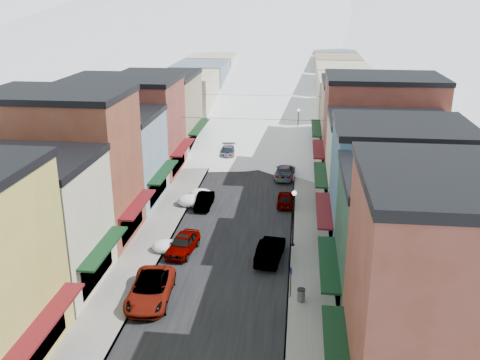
% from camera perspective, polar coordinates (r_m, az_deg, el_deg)
% --- Properties ---
extents(road, '(10.00, 160.00, 0.01)m').
position_cam_1_polar(road, '(81.79, 2.53, 5.34)').
color(road, black).
rests_on(road, ground).
extents(sidewalk_left, '(3.20, 160.00, 0.15)m').
position_cam_1_polar(sidewalk_left, '(82.47, -2.07, 5.52)').
color(sidewalk_left, gray).
rests_on(sidewalk_left, ground).
extents(sidewalk_right, '(3.20, 160.00, 0.15)m').
position_cam_1_polar(sidewalk_right, '(81.61, 7.18, 5.23)').
color(sidewalk_right, gray).
rests_on(sidewalk_right, ground).
extents(curb_left, '(0.10, 160.00, 0.15)m').
position_cam_1_polar(curb_left, '(82.26, -0.99, 5.49)').
color(curb_left, slate).
rests_on(curb_left, ground).
extents(curb_right, '(0.10, 160.00, 0.15)m').
position_cam_1_polar(curb_right, '(81.60, 6.09, 5.27)').
color(curb_right, slate).
rests_on(curb_right, ground).
extents(bldg_l_cream, '(11.30, 8.20, 9.50)m').
position_cam_1_polar(bldg_l_cream, '(39.65, -22.10, -4.26)').
color(bldg_l_cream, beige).
rests_on(bldg_l_cream, ground).
extents(bldg_l_brick_near, '(12.30, 8.20, 12.50)m').
position_cam_1_polar(bldg_l_brick_near, '(46.05, -18.32, 1.38)').
color(bldg_l_brick_near, brown).
rests_on(bldg_l_brick_near, ground).
extents(bldg_l_grayblue, '(11.30, 9.20, 9.00)m').
position_cam_1_polar(bldg_l_grayblue, '(53.84, -14.00, 2.36)').
color(bldg_l_grayblue, gray).
rests_on(bldg_l_grayblue, ground).
extents(bldg_l_brick_far, '(13.30, 9.20, 11.00)m').
position_cam_1_polar(bldg_l_brick_far, '(62.11, -12.13, 5.68)').
color(bldg_l_brick_far, maroon).
rests_on(bldg_l_brick_far, ground).
extents(bldg_l_tan, '(11.30, 11.20, 10.00)m').
position_cam_1_polar(bldg_l_tan, '(71.26, -8.84, 7.18)').
color(bldg_l_tan, '#8B7A5B').
rests_on(bldg_l_tan, ground).
extents(bldg_r_brick_near, '(12.30, 9.20, 12.50)m').
position_cam_1_polar(bldg_r_brick_near, '(27.22, 23.83, -11.95)').
color(bldg_r_brick_near, brown).
rests_on(bldg_r_brick_near, ground).
extents(bldg_r_green, '(11.30, 9.20, 9.50)m').
position_cam_1_polar(bldg_r_green, '(35.44, 18.69, -6.62)').
color(bldg_r_green, '#1E3F30').
rests_on(bldg_r_green, ground).
extents(bldg_r_blue, '(11.30, 9.20, 10.50)m').
position_cam_1_polar(bldg_r_blue, '(43.42, 16.46, -0.89)').
color(bldg_r_blue, '#396480').
rests_on(bldg_r_blue, ground).
extents(bldg_r_cream, '(12.30, 9.20, 9.00)m').
position_cam_1_polar(bldg_r_cream, '(52.15, 15.36, 1.70)').
color(bldg_r_cream, beige).
rests_on(bldg_r_cream, ground).
extents(bldg_r_brick_far, '(13.30, 9.20, 11.50)m').
position_cam_1_polar(bldg_r_brick_far, '(60.49, 14.74, 5.36)').
color(bldg_r_brick_far, maroon).
rests_on(bldg_r_brick_far, ground).
extents(bldg_r_tan, '(11.30, 11.20, 9.50)m').
position_cam_1_polar(bldg_r_tan, '(70.26, 12.80, 6.55)').
color(bldg_r_tan, '#9D7B67').
rests_on(bldg_r_tan, ground).
extents(distant_blocks, '(34.00, 55.00, 8.00)m').
position_cam_1_polar(distant_blocks, '(103.55, 3.49, 10.53)').
color(distant_blocks, gray).
rests_on(distant_blocks, ground).
extents(mountain_ridge, '(670.00, 340.00, 34.00)m').
position_cam_1_polar(mountain_ridge, '(297.49, 1.78, 18.21)').
color(mountain_ridge, silver).
rests_on(mountain_ridge, ground).
extents(overhead_cables, '(16.40, 15.04, 0.04)m').
position_cam_1_polar(overhead_cables, '(68.27, 1.85, 7.90)').
color(overhead_cables, black).
rests_on(overhead_cables, ground).
extents(car_white_suv, '(3.16, 6.09, 1.64)m').
position_cam_1_polar(car_white_suv, '(37.15, -9.52, -11.44)').
color(car_white_suv, '#B8B8BA').
rests_on(car_white_suv, ground).
extents(car_silver_sedan, '(2.39, 4.71, 1.54)m').
position_cam_1_polar(car_silver_sedan, '(43.17, -6.11, -6.76)').
color(car_silver_sedan, '#929499').
rests_on(car_silver_sedan, ground).
extents(car_dark_hatch, '(1.41, 4.03, 1.33)m').
position_cam_1_polar(car_dark_hatch, '(51.92, -3.83, -2.21)').
color(car_dark_hatch, black).
rests_on(car_dark_hatch, ground).
extents(car_silver_wagon, '(2.23, 4.88, 1.38)m').
position_cam_1_polar(car_silver_wagon, '(67.67, -1.32, 2.99)').
color(car_silver_wagon, '#95969C').
rests_on(car_silver_wagon, ground).
extents(car_green_sedan, '(2.26, 5.05, 1.61)m').
position_cam_1_polar(car_green_sedan, '(41.88, 3.24, -7.48)').
color(car_green_sedan, black).
rests_on(car_green_sedan, ground).
extents(car_gray_suv, '(1.61, 3.96, 1.35)m').
position_cam_1_polar(car_gray_suv, '(52.48, 4.86, -1.99)').
color(car_gray_suv, gray).
rests_on(car_gray_suv, ground).
extents(car_black_sedan, '(2.38, 5.25, 1.49)m').
position_cam_1_polar(car_black_sedan, '(60.28, 4.80, 0.93)').
color(car_black_sedan, black).
rests_on(car_black_sedan, ground).
extents(car_lane_silver, '(1.97, 4.29, 1.42)m').
position_cam_1_polar(car_lane_silver, '(84.20, 2.26, 6.25)').
color(car_lane_silver, '#ABAEB4').
rests_on(car_lane_silver, ground).
extents(car_lane_white, '(2.96, 5.85, 1.58)m').
position_cam_1_polar(car_lane_white, '(88.96, 3.33, 6.99)').
color(car_lane_white, silver).
rests_on(car_lane_white, ground).
extents(parking_sign, '(0.14, 0.29, 2.28)m').
position_cam_1_polar(parking_sign, '(36.63, 5.43, -10.51)').
color(parking_sign, black).
rests_on(parking_sign, sidewalk_right).
extents(trash_can, '(0.54, 0.54, 0.92)m').
position_cam_1_polar(trash_can, '(36.67, 6.54, -12.09)').
color(trash_can, slate).
rests_on(trash_can, sidewalk_right).
extents(streetlamp_near, '(0.40, 0.40, 4.76)m').
position_cam_1_polar(streetlamp_near, '(43.06, 5.75, -3.34)').
color(streetlamp_near, black).
rests_on(streetlamp_near, sidewalk_right).
extents(streetlamp_far, '(0.35, 0.35, 4.26)m').
position_cam_1_polar(streetlamp_far, '(76.10, 6.22, 6.38)').
color(streetlamp_far, black).
rests_on(streetlamp_far, sidewalk_right).
extents(snow_pile_near, '(2.22, 2.56, 0.94)m').
position_cam_1_polar(snow_pile_near, '(43.63, -7.87, -7.01)').
color(snow_pile_near, white).
rests_on(snow_pile_near, ground).
extents(snow_pile_mid, '(2.58, 2.79, 1.09)m').
position_cam_1_polar(snow_pile_mid, '(52.42, -5.27, -2.20)').
color(snow_pile_mid, white).
rests_on(snow_pile_mid, ground).
extents(snow_pile_far, '(2.32, 2.63, 0.98)m').
position_cam_1_polar(snow_pile_far, '(54.30, -4.20, -1.46)').
color(snow_pile_far, white).
rests_on(snow_pile_far, ground).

